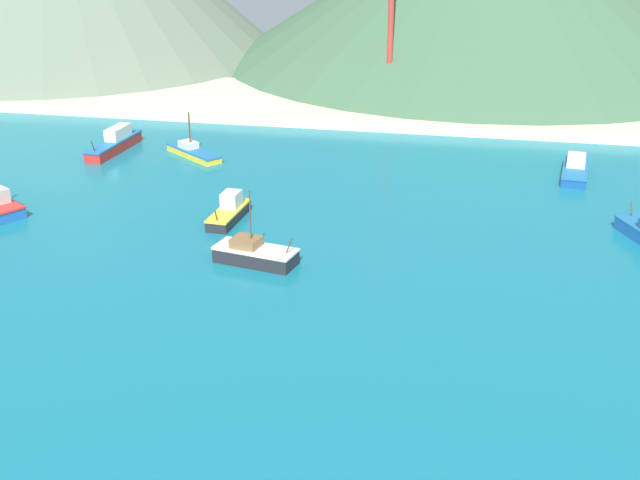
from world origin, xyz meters
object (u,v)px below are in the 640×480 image
at_px(fishing_boat_5, 255,254).
at_px(fishing_boat_6, 575,169).
at_px(fishing_boat_4, 229,211).
at_px(fishing_boat_9, 193,152).
at_px(fishing_boat_1, 115,143).

bearing_deg(fishing_boat_5, fishing_boat_6, 46.78).
height_order(fishing_boat_4, fishing_boat_5, fishing_boat_5).
xyz_separation_m(fishing_boat_4, fishing_boat_9, (-10.75, 20.03, -0.30)).
bearing_deg(fishing_boat_1, fishing_boat_4, -44.02).
relative_size(fishing_boat_4, fishing_boat_6, 0.76).
distance_m(fishing_boat_4, fishing_boat_9, 22.74).
bearing_deg(fishing_boat_5, fishing_boat_4, 118.57).
bearing_deg(fishing_boat_6, fishing_boat_5, -133.22).
relative_size(fishing_boat_4, fishing_boat_5, 0.96).
relative_size(fishing_boat_5, fishing_boat_6, 0.80).
height_order(fishing_boat_5, fishing_boat_6, fishing_boat_5).
bearing_deg(fishing_boat_9, fishing_boat_5, -61.66).
height_order(fishing_boat_4, fishing_boat_9, fishing_boat_9).
xyz_separation_m(fishing_boat_5, fishing_boat_9, (-16.05, 29.76, -0.28)).
height_order(fishing_boat_6, fishing_boat_9, fishing_boat_9).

